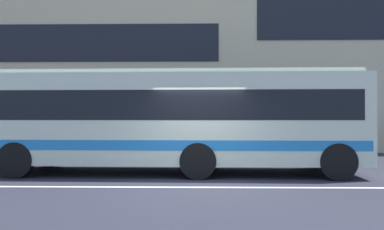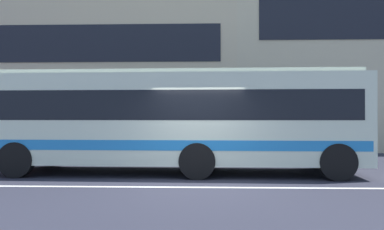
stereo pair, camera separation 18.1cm
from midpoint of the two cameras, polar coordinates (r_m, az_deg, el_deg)
The scene contains 4 objects.
ground_plane at distance 9.54m, azimuth 1.30°, elevation -10.59°, with size 160.00×160.00×0.00m, color #282934.
lane_centre_line at distance 9.54m, azimuth 1.30°, elevation -10.56°, with size 60.00×0.16×0.01m, color silver.
apartment_block_left at distance 24.35m, azimuth -17.88°, elevation 6.39°, with size 19.63×8.62×9.03m.
transit_bus at distance 11.81m, azimuth -1.74°, elevation -0.36°, with size 10.92×2.92×3.06m.
Camera 2 is at (0.20, -9.38, 1.72)m, focal length 36.33 mm.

